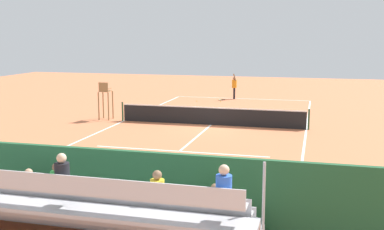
{
  "coord_description": "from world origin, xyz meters",
  "views": [
    {
      "loc": [
        -5.43,
        24.59,
        4.81
      ],
      "look_at": [
        0.0,
        4.0,
        1.2
      ],
      "focal_mm": 44.59,
      "sensor_mm": 36.0,
      "label": 1
    }
  ],
  "objects_px": {
    "tennis_ball_far": "(220,102)",
    "tennis_player": "(234,86)",
    "tennis_ball_near": "(197,101)",
    "equipment_bag": "(145,213)",
    "courtside_bench": "(225,205)",
    "tennis_net": "(211,116)",
    "tennis_racket": "(220,99)",
    "umpire_chair": "(105,97)",
    "bleacher_stand": "(68,207)"
  },
  "relations": [
    {
      "from": "tennis_player",
      "to": "tennis_ball_far",
      "type": "distance_m",
      "value": 2.22
    },
    {
      "from": "tennis_player",
      "to": "tennis_ball_near",
      "type": "distance_m",
      "value": 3.29
    },
    {
      "from": "umpire_chair",
      "to": "courtside_bench",
      "type": "relative_size",
      "value": 1.19
    },
    {
      "from": "equipment_bag",
      "to": "tennis_racket",
      "type": "xyz_separation_m",
      "value": [
        2.7,
        -23.38,
        -0.16
      ]
    },
    {
      "from": "equipment_bag",
      "to": "tennis_racket",
      "type": "height_order",
      "value": "equipment_bag"
    },
    {
      "from": "equipment_bag",
      "to": "tennis_ball_near",
      "type": "bearing_deg",
      "value": -79.28
    },
    {
      "from": "umpire_chair",
      "to": "equipment_bag",
      "type": "height_order",
      "value": "umpire_chair"
    },
    {
      "from": "tennis_player",
      "to": "tennis_ball_far",
      "type": "xyz_separation_m",
      "value": [
        0.67,
        1.88,
        -0.98
      ]
    },
    {
      "from": "bleacher_stand",
      "to": "tennis_player",
      "type": "bearing_deg",
      "value": -88.52
    },
    {
      "from": "equipment_bag",
      "to": "tennis_ball_far",
      "type": "distance_m",
      "value": 22.3
    },
    {
      "from": "umpire_chair",
      "to": "tennis_player",
      "type": "relative_size",
      "value": 1.11
    },
    {
      "from": "tennis_racket",
      "to": "tennis_ball_far",
      "type": "xyz_separation_m",
      "value": [
        -0.25,
        1.22,
        0.02
      ]
    },
    {
      "from": "tennis_net",
      "to": "courtside_bench",
      "type": "xyz_separation_m",
      "value": [
        -3.3,
        13.27,
        0.06
      ]
    },
    {
      "from": "bleacher_stand",
      "to": "tennis_ball_far",
      "type": "xyz_separation_m",
      "value": [
        1.34,
        -24.14,
        -0.92
      ]
    },
    {
      "from": "bleacher_stand",
      "to": "equipment_bag",
      "type": "distance_m",
      "value": 2.39
    },
    {
      "from": "equipment_bag",
      "to": "umpire_chair",
      "type": "bearing_deg",
      "value": -61.31
    },
    {
      "from": "tennis_net",
      "to": "tennis_ball_far",
      "type": "distance_m",
      "value": 8.86
    },
    {
      "from": "tennis_racket",
      "to": "tennis_ball_near",
      "type": "distance_m",
      "value": 2.01
    },
    {
      "from": "tennis_net",
      "to": "bleacher_stand",
      "type": "relative_size",
      "value": 1.14
    },
    {
      "from": "umpire_chair",
      "to": "tennis_ball_far",
      "type": "xyz_separation_m",
      "value": [
        -4.95,
        -8.64,
        -1.28
      ]
    },
    {
      "from": "tennis_net",
      "to": "courtside_bench",
      "type": "bearing_deg",
      "value": 103.98
    },
    {
      "from": "umpire_chair",
      "to": "equipment_bag",
      "type": "bearing_deg",
      "value": 118.69
    },
    {
      "from": "tennis_ball_far",
      "to": "courtside_bench",
      "type": "bearing_deg",
      "value": 101.67
    },
    {
      "from": "equipment_bag",
      "to": "bleacher_stand",
      "type": "bearing_deg",
      "value": 60.83
    },
    {
      "from": "tennis_ball_near",
      "to": "tennis_ball_far",
      "type": "relative_size",
      "value": 1.0
    },
    {
      "from": "courtside_bench",
      "to": "tennis_ball_near",
      "type": "bearing_deg",
      "value": -74.01
    },
    {
      "from": "tennis_net",
      "to": "tennis_racket",
      "type": "relative_size",
      "value": 18.44
    },
    {
      "from": "tennis_net",
      "to": "tennis_racket",
      "type": "height_order",
      "value": "tennis_net"
    },
    {
      "from": "bleacher_stand",
      "to": "tennis_ball_far",
      "type": "bearing_deg",
      "value": -86.81
    },
    {
      "from": "tennis_net",
      "to": "tennis_ball_near",
      "type": "xyz_separation_m",
      "value": [
        2.97,
        -8.62,
        -0.47
      ]
    },
    {
      "from": "tennis_net",
      "to": "tennis_ball_far",
      "type": "xyz_separation_m",
      "value": [
        1.25,
        -8.76,
        -0.47
      ]
    },
    {
      "from": "tennis_racket",
      "to": "tennis_ball_far",
      "type": "bearing_deg",
      "value": 101.59
    },
    {
      "from": "courtside_bench",
      "to": "tennis_net",
      "type": "bearing_deg",
      "value": -76.02
    },
    {
      "from": "tennis_racket",
      "to": "tennis_net",
      "type": "bearing_deg",
      "value": 98.52
    },
    {
      "from": "tennis_ball_far",
      "to": "tennis_player",
      "type": "bearing_deg",
      "value": -109.74
    },
    {
      "from": "bleacher_stand",
      "to": "tennis_racket",
      "type": "height_order",
      "value": "bleacher_stand"
    },
    {
      "from": "tennis_ball_near",
      "to": "equipment_bag",
      "type": "bearing_deg",
      "value": 100.72
    },
    {
      "from": "tennis_ball_near",
      "to": "tennis_net",
      "type": "bearing_deg",
      "value": 108.99
    },
    {
      "from": "bleacher_stand",
      "to": "equipment_bag",
      "type": "xyz_separation_m",
      "value": [
        -1.1,
        -1.97,
        -0.77
      ]
    },
    {
      "from": "courtside_bench",
      "to": "tennis_racket",
      "type": "bearing_deg",
      "value": -78.34
    },
    {
      "from": "tennis_player",
      "to": "tennis_racket",
      "type": "xyz_separation_m",
      "value": [
        0.92,
        0.66,
        -1.0
      ]
    },
    {
      "from": "courtside_bench",
      "to": "equipment_bag",
      "type": "height_order",
      "value": "courtside_bench"
    },
    {
      "from": "tennis_net",
      "to": "courtside_bench",
      "type": "relative_size",
      "value": 5.72
    },
    {
      "from": "courtside_bench",
      "to": "tennis_ball_far",
      "type": "height_order",
      "value": "courtside_bench"
    },
    {
      "from": "courtside_bench",
      "to": "equipment_bag",
      "type": "xyz_separation_m",
      "value": [
        2.1,
        0.13,
        -0.38
      ]
    },
    {
      "from": "bleacher_stand",
      "to": "tennis_ball_near",
      "type": "xyz_separation_m",
      "value": [
        3.06,
        -23.99,
        -0.92
      ]
    },
    {
      "from": "bleacher_stand",
      "to": "tennis_racket",
      "type": "relative_size",
      "value": 16.22
    },
    {
      "from": "equipment_bag",
      "to": "tennis_player",
      "type": "xyz_separation_m",
      "value": [
        1.77,
        -24.04,
        0.84
      ]
    },
    {
      "from": "bleacher_stand",
      "to": "umpire_chair",
      "type": "height_order",
      "value": "bleacher_stand"
    },
    {
      "from": "courtside_bench",
      "to": "tennis_player",
      "type": "distance_m",
      "value": 24.23
    }
  ]
}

